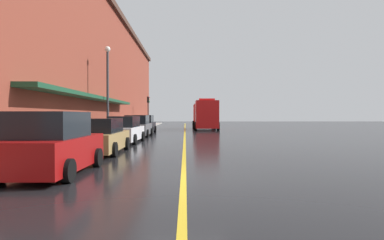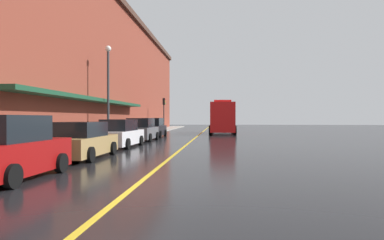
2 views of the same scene
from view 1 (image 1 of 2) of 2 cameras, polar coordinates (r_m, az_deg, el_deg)
name	(u,v)px [view 1 (image 1 of 2)]	position (r m, az deg, el deg)	size (l,w,h in m)	color
ground_plane	(185,132)	(33.86, -1.30, -2.14)	(112.00, 112.00, 0.00)	black
sidewalk_left	(127,131)	(34.43, -11.68, -1.98)	(2.40, 70.00, 0.15)	#9E9B93
lane_center_stripe	(185,132)	(33.86, -1.30, -2.13)	(0.16, 70.00, 0.01)	gold
brick_building_left	(70,67)	(35.23, -21.15, 8.86)	(10.01, 64.00, 13.40)	brown
parked_car_0	(53,145)	(10.39, -23.82, -4.20)	(2.14, 4.18, 1.88)	maroon
parked_car_1	(101,137)	(15.32, -16.16, -2.94)	(2.07, 4.67, 1.62)	#A5844C
parked_car_2	(125,130)	(20.92, -12.01, -1.82)	(2.08, 4.82, 1.71)	silver
parked_car_3	(138,127)	(26.82, -9.79, -1.16)	(2.19, 4.24, 1.78)	#595B60
parked_car_4	(145,125)	(32.16, -8.52, -0.82)	(2.05, 4.20, 1.79)	black
fire_truck	(205,115)	(39.31, 2.33, 0.84)	(2.93, 9.49, 3.67)	red
parking_meter_0	(111,125)	(23.51, -14.50, -0.90)	(0.14, 0.18, 1.33)	#4C4C51
parking_meter_1	(42,134)	(13.14, -25.50, -2.33)	(0.14, 0.18, 1.33)	#4C4C51
parking_meter_2	(113,125)	(24.25, -14.08, -0.85)	(0.14, 0.18, 1.33)	#4C4C51
street_lamp_left	(108,81)	(25.37, -14.99, 6.78)	(0.44, 0.44, 6.94)	#33383D
traffic_light_near	(148,106)	(45.79, -7.92, 2.59)	(0.38, 0.36, 4.30)	#232326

